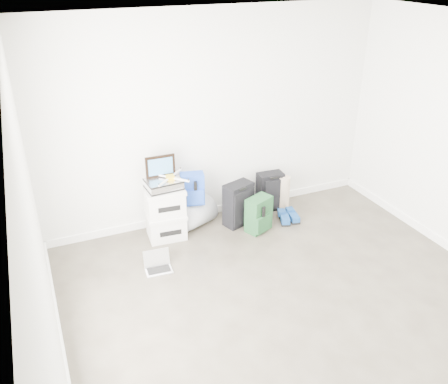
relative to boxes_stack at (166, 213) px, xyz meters
name	(u,v)px	position (x,y,z in m)	size (l,w,h in m)	color
ground	(315,330)	(0.80, -2.17, -0.34)	(5.00, 5.00, 0.00)	#373128
room_envelope	(332,164)	(0.80, -2.15, 1.38)	(4.52, 5.02, 2.71)	silver
boxes_stack	(166,213)	(0.00, 0.00, 0.00)	(0.51, 0.42, 0.68)	silver
briefcase	(164,184)	(0.00, 0.00, 0.40)	(0.41, 0.30, 0.12)	#B2B2B7
painting	(160,166)	(0.00, 0.10, 0.59)	(0.36, 0.03, 0.27)	black
drone	(170,177)	(0.08, -0.02, 0.48)	(0.40, 0.40, 0.05)	gold
duffel_bag	(193,214)	(0.39, 0.10, -0.16)	(0.36, 0.36, 0.58)	#9C9FA4
blue_backpack	(193,189)	(0.39, 0.07, 0.21)	(0.33, 0.27, 0.41)	#194AA6
large_suitcase	(239,204)	(0.96, -0.08, -0.05)	(0.43, 0.34, 0.58)	black
green_backpack	(259,215)	(1.14, -0.33, -0.12)	(0.38, 0.35, 0.47)	#153A1B
carry_on	(270,191)	(1.54, 0.12, -0.07)	(0.36, 0.25, 0.55)	black
shoes	(289,217)	(1.62, -0.27, -0.29)	(0.32, 0.31, 0.10)	black
rolled_rug	(284,193)	(1.70, 0.03, -0.09)	(0.16, 0.16, 0.50)	tan
laptop	(158,265)	(-0.30, -0.63, -0.29)	(0.31, 0.24, 0.21)	silver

